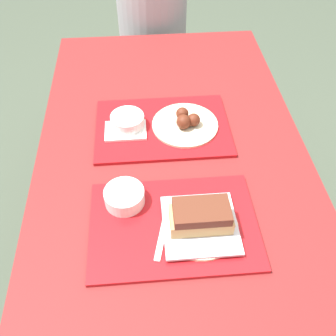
# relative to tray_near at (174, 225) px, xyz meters

# --- Properties ---
(ground_plane) EXTENTS (12.00, 12.00, 0.00)m
(ground_plane) POSITION_rel_tray_near_xyz_m (0.02, 0.23, -0.77)
(ground_plane) COLOR #424C3D
(picnic_table) EXTENTS (0.87, 1.64, 0.77)m
(picnic_table) POSITION_rel_tray_near_xyz_m (0.02, 0.23, -0.10)
(picnic_table) COLOR maroon
(picnic_table) RESTS_ON ground_plane
(picnic_bench_far) EXTENTS (0.83, 0.28, 0.45)m
(picnic_bench_far) POSITION_rel_tray_near_xyz_m (0.02, 1.26, -0.40)
(picnic_bench_far) COLOR maroon
(picnic_bench_far) RESTS_ON ground_plane
(tray_near) EXTENTS (0.45, 0.31, 0.01)m
(tray_near) POSITION_rel_tray_near_xyz_m (0.00, 0.00, 0.00)
(tray_near) COLOR #B21419
(tray_near) RESTS_ON picnic_table
(tray_far) EXTENTS (0.45, 0.31, 0.01)m
(tray_far) POSITION_rel_tray_near_xyz_m (-0.00, 0.40, 0.00)
(tray_far) COLOR #B21419
(tray_far) RESTS_ON picnic_table
(bowl_coleslaw_near) EXTENTS (0.11, 0.11, 0.05)m
(bowl_coleslaw_near) POSITION_rel_tray_near_xyz_m (-0.13, 0.09, 0.03)
(bowl_coleslaw_near) COLOR white
(bowl_coleslaw_near) RESTS_ON tray_near
(brisket_sandwich_plate) EXTENTS (0.20, 0.20, 0.09)m
(brisket_sandwich_plate) POSITION_rel_tray_near_xyz_m (0.07, -0.02, 0.04)
(brisket_sandwich_plate) COLOR beige
(brisket_sandwich_plate) RESTS_ON tray_near
(plastic_fork_near) EXTENTS (0.06, 0.17, 0.00)m
(plastic_fork_near) POSITION_rel_tray_near_xyz_m (-0.03, -0.03, 0.01)
(plastic_fork_near) COLOR white
(plastic_fork_near) RESTS_ON tray_near
(plastic_knife_near) EXTENTS (0.03, 0.17, 0.00)m
(plastic_knife_near) POSITION_rel_tray_near_xyz_m (-0.01, -0.03, 0.01)
(plastic_knife_near) COLOR white
(plastic_knife_near) RESTS_ON tray_near
(condiment_packet) EXTENTS (0.04, 0.03, 0.01)m
(condiment_packet) POSITION_rel_tray_near_xyz_m (-0.01, 0.07, 0.01)
(condiment_packet) COLOR #3F3F47
(condiment_packet) RESTS_ON tray_near
(bowl_coleslaw_far) EXTENTS (0.11, 0.11, 0.05)m
(bowl_coleslaw_far) POSITION_rel_tray_near_xyz_m (-0.12, 0.41, 0.03)
(bowl_coleslaw_far) COLOR white
(bowl_coleslaw_far) RESTS_ON tray_far
(wings_plate_far) EXTENTS (0.22, 0.22, 0.06)m
(wings_plate_far) POSITION_rel_tray_near_xyz_m (0.08, 0.39, 0.02)
(wings_plate_far) COLOR beige
(wings_plate_far) RESTS_ON tray_far
(napkin_far) EXTENTS (0.14, 0.10, 0.01)m
(napkin_far) POSITION_rel_tray_near_xyz_m (-0.13, 0.38, 0.01)
(napkin_far) COLOR white
(napkin_far) RESTS_ON tray_far
(person_seated_across) EXTENTS (0.34, 0.34, 0.73)m
(person_seated_across) POSITION_rel_tray_near_xyz_m (0.01, 1.26, -0.02)
(person_seated_across) COLOR #9E9EA3
(person_seated_across) RESTS_ON picnic_bench_far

